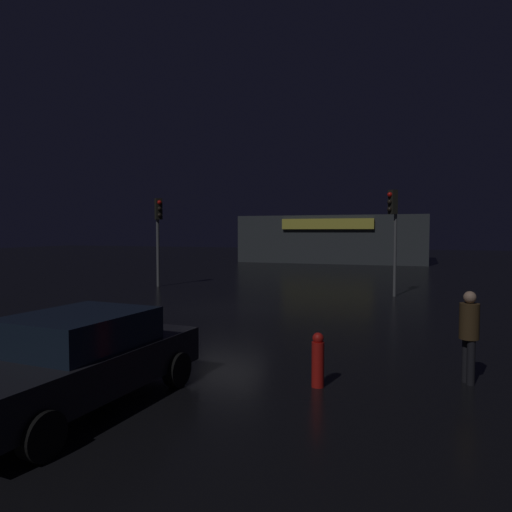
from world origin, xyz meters
TOP-DOWN VIEW (x-y plane):
  - ground_plane at (0.00, 0.00)m, footprint 120.00×120.00m
  - store_building at (-1.08, 28.67)m, footprint 16.11×10.23m
  - traffic_signal_main at (-5.79, 4.87)m, footprint 0.43×0.41m
  - traffic_signal_opposite at (5.32, 5.07)m, footprint 0.42×0.42m
  - car_near at (1.45, -9.43)m, footprint 2.28×4.51m
  - pedestrian at (7.29, -6.18)m, footprint 0.45×0.45m
  - fire_hydrant at (4.80, -7.27)m, footprint 0.22×0.22m

SIDE VIEW (x-z plane):
  - ground_plane at x=0.00m, z-range 0.00..0.00m
  - fire_hydrant at x=4.80m, z-range 0.00..0.96m
  - car_near at x=1.45m, z-range 0.02..1.47m
  - pedestrian at x=7.29m, z-range 0.14..1.80m
  - store_building at x=-1.08m, z-range 0.00..4.12m
  - traffic_signal_main at x=-5.79m, z-range 0.86..5.21m
  - traffic_signal_opposite at x=5.32m, z-range 1.04..5.49m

